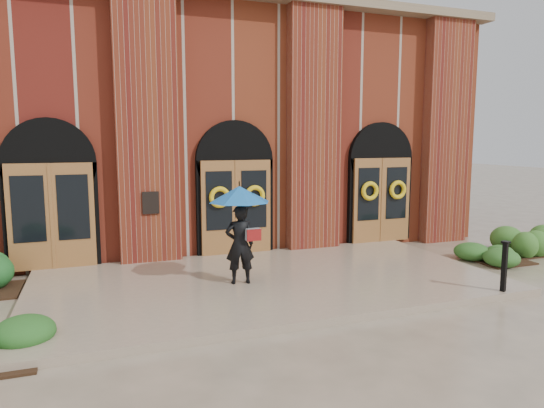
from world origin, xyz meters
name	(u,v)px	position (x,y,z in m)	size (l,w,h in m)	color
ground	(271,287)	(0.00, 0.00, 0.00)	(90.00, 90.00, 0.00)	gray
landing	(269,281)	(0.00, 0.15, 0.07)	(10.00, 5.30, 0.15)	gray
church_building	(191,131)	(0.00, 8.78, 3.50)	(16.20, 12.53, 7.00)	maroon
man_with_umbrella	(240,216)	(-0.70, 0.02, 1.60)	(1.46, 1.46, 2.08)	black
metal_post	(504,265)	(4.13, -2.35, 0.69)	(0.18, 0.18, 1.03)	black
hedge_wall_right	(530,241)	(8.00, 0.50, 0.34)	(2.67, 1.07, 0.69)	#315F21
hedge_front_right	(500,253)	(6.42, 0.00, 0.22)	(1.24, 1.07, 0.44)	#27531E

